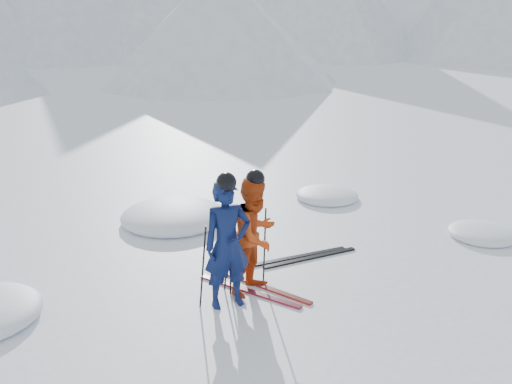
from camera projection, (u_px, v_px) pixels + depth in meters
ground at (338, 242)px, 9.44m from camera, size 160.00×160.00×0.00m
skier_blue at (227, 245)px, 7.15m from camera, size 0.74×0.60×1.77m
skier_red at (255, 235)px, 7.56m from camera, size 0.96×0.83×1.69m
pole_blue_left at (203, 267)px, 7.17m from camera, size 0.12×0.08×1.18m
pole_blue_right at (231, 254)px, 7.58m from camera, size 0.12×0.07×1.18m
pole_red_left at (228, 254)px, 7.65m from camera, size 0.11×0.09×1.12m
pole_red_right at (265, 245)px, 7.94m from camera, size 0.11×0.08×1.12m
ski_worn_left at (249, 291)px, 7.75m from camera, size 0.59×1.65×0.03m
ski_worn_right at (262, 286)px, 7.89m from camera, size 0.47×1.68×0.03m
ski_loose_a at (299, 256)px, 8.86m from camera, size 1.66×0.56×0.03m
ski_loose_b at (310, 258)px, 8.81m from camera, size 1.67×0.50×0.03m
snow_lumps at (197, 236)px, 9.72m from camera, size 9.09×5.82×0.45m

